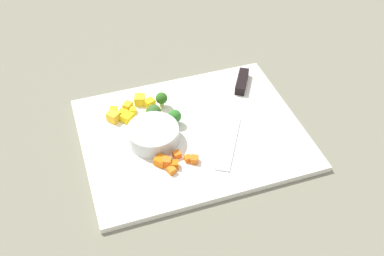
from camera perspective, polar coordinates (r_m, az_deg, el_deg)
name	(u,v)px	position (r m, az deg, el deg)	size (l,w,h in m)	color
ground_plane	(192,136)	(0.93, 0.00, -0.98)	(4.00, 4.00, 0.00)	slate
cutting_board	(192,134)	(0.93, 0.00, -0.71)	(0.43, 0.34, 0.01)	white
prep_bowl	(153,134)	(0.90, -4.74, -0.76)	(0.10, 0.10, 0.03)	#BAC0BC
chef_knife	(238,98)	(0.99, 5.64, 3.66)	(0.17, 0.26, 0.02)	silver
carrot_dice_0	(194,159)	(0.86, 0.29, -3.84)	(0.01, 0.01, 0.01)	orange
carrot_dice_1	(167,162)	(0.86, -3.05, -4.18)	(0.02, 0.01, 0.02)	orange
carrot_dice_2	(177,155)	(0.87, -1.84, -3.25)	(0.01, 0.01, 0.01)	orange
carrot_dice_3	(161,161)	(0.86, -3.79, -3.99)	(0.02, 0.02, 0.02)	orange
carrot_dice_4	(174,165)	(0.85, -2.18, -4.46)	(0.01, 0.02, 0.01)	orange
carrot_dice_5	(188,158)	(0.87, -0.51, -3.72)	(0.01, 0.01, 0.01)	orange
carrot_dice_6	(172,170)	(0.85, -2.50, -5.16)	(0.01, 0.01, 0.01)	orange
pepper_dice_0	(140,100)	(0.99, -6.36, 3.44)	(0.02, 0.02, 0.02)	yellow
pepper_dice_1	(150,103)	(0.98, -5.16, 3.01)	(0.02, 0.02, 0.02)	yellow
pepper_dice_2	(123,114)	(0.96, -8.37, 1.75)	(0.01, 0.02, 0.01)	yellow
pepper_dice_3	(113,112)	(0.97, -9.51, 1.98)	(0.02, 0.01, 0.02)	yellow
pepper_dice_4	(147,117)	(0.95, -5.49, 1.32)	(0.02, 0.02, 0.02)	yellow
pepper_dice_5	(154,114)	(0.95, -4.58, 1.74)	(0.02, 0.02, 0.02)	yellow
pepper_dice_6	(128,106)	(0.98, -7.81, 2.66)	(0.02, 0.02, 0.01)	yellow
pepper_dice_7	(127,118)	(0.95, -7.86, 1.27)	(0.02, 0.02, 0.02)	yellow
pepper_dice_8	(113,117)	(0.95, -9.54, 1.34)	(0.02, 0.02, 0.02)	yellow
pepper_dice_9	(133,110)	(0.97, -7.19, 2.12)	(0.01, 0.01, 0.01)	yellow
broccoli_floret_0	(162,99)	(0.97, -3.71, 3.58)	(0.02, 0.02, 0.03)	#95B562
broccoli_floret_1	(154,112)	(0.94, -4.68, 1.90)	(0.03, 0.03, 0.03)	#84B566
broccoli_floret_2	(175,117)	(0.93, -2.13, 1.40)	(0.03, 0.03, 0.03)	#8FBC59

